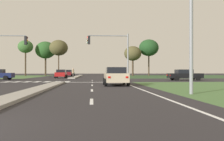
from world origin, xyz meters
The scene contains 32 objects.
ground_plane centered at (0.00, 30.00, 0.00)m, with size 200.00×200.00×0.00m, color #282628.
grass_verge_far_right centered at (25.50, 54.50, 0.00)m, with size 35.00×35.00×0.01m, color #2D4C28.
median_island_near centered at (0.00, 11.00, 0.07)m, with size 1.20×22.00×0.14m, color gray.
median_island_far centered at (0.00, 55.00, 0.07)m, with size 1.20×36.00×0.14m, color #ADA89E.
lane_dash_near centered at (3.50, 5.00, 0.01)m, with size 0.14×2.00×0.01m, color silver.
lane_dash_second centered at (3.50, 11.00, 0.01)m, with size 0.14×2.00×0.01m, color silver.
lane_dash_third centered at (3.50, 17.00, 0.01)m, with size 0.14×2.00×0.01m, color silver.
lane_dash_fourth centered at (3.50, 23.00, 0.01)m, with size 0.14×2.00×0.01m, color silver.
lane_dash_fifth centered at (3.50, 29.00, 0.01)m, with size 0.14×2.00×0.01m, color silver.
edge_line_right centered at (6.85, 12.00, 0.01)m, with size 0.14×24.00×0.01m, color silver.
stop_bar_near centered at (3.80, 23.00, 0.01)m, with size 6.40×0.50×0.01m, color silver.
crosswalk_bar_near centered at (-6.40, 24.80, 0.01)m, with size 0.70×2.80×0.01m, color silver.
crosswalk_bar_second centered at (-5.25, 24.80, 0.01)m, with size 0.70×2.80×0.01m, color silver.
crosswalk_bar_third centered at (-4.10, 24.80, 0.01)m, with size 0.70×2.80×0.01m, color silver.
crosswalk_bar_fourth centered at (-2.95, 24.80, 0.01)m, with size 0.70×2.80×0.01m, color silver.
crosswalk_bar_fifth centered at (-1.80, 24.80, 0.01)m, with size 0.70×2.80×0.01m, color silver.
crosswalk_bar_sixth centered at (-0.65, 24.80, 0.01)m, with size 0.70×2.80×0.01m, color silver.
crosswalk_bar_seventh centered at (0.50, 24.80, 0.01)m, with size 0.70×2.80×0.01m, color silver.
car_red_near centered at (-2.20, 41.26, 0.79)m, with size 2.00×4.15×1.55m.
car_black_second centered at (16.08, 28.12, 0.76)m, with size 4.57×2.08×1.48m.
car_teal_fourth centered at (-2.36, 62.30, 0.81)m, with size 2.05×4.58×1.58m.
car_beige_fifth centered at (5.56, 16.60, 0.81)m, with size 2.06×4.45×1.59m.
car_maroon_sixth centered at (-2.38, 55.57, 0.81)m, with size 2.06×4.26×1.59m.
traffic_signal_near_right centered at (5.86, 23.40, 3.85)m, with size 4.81×0.32×5.57m.
traffic_signal_near_left centered at (-6.15, 23.40, 3.73)m, with size 4.04×0.32×5.46m.
street_lamp_near centered at (8.70, 7.93, 4.54)m, with size 2.08×0.53×8.07m.
pedestrian_at_median centered at (0.03, 40.50, 1.13)m, with size 0.34×0.34×1.64m.
treeline_second centered at (-13.94, 61.92, 7.59)m, with size 3.89×3.89×9.33m.
treeline_third centered at (-9.35, 64.94, 7.04)m, with size 5.50×5.50×9.41m.
treeline_fourth centered at (-5.16, 60.17, 7.25)m, with size 4.71×4.71×9.28m.
treeline_fifth centered at (13.92, 59.25, 5.82)m, with size 4.44×4.44×7.75m.
treeline_sixth centered at (18.71, 61.78, 7.57)m, with size 5.29×5.29×9.85m.
Camera 1 is at (3.54, -5.39, 1.24)m, focal length 40.46 mm.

